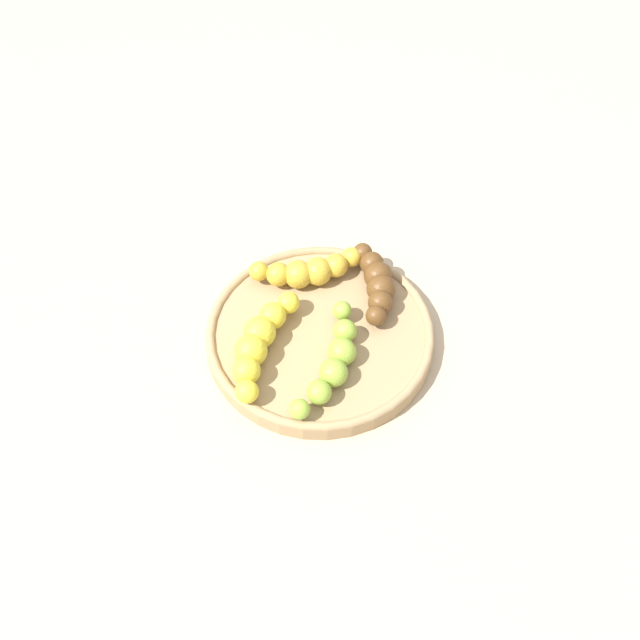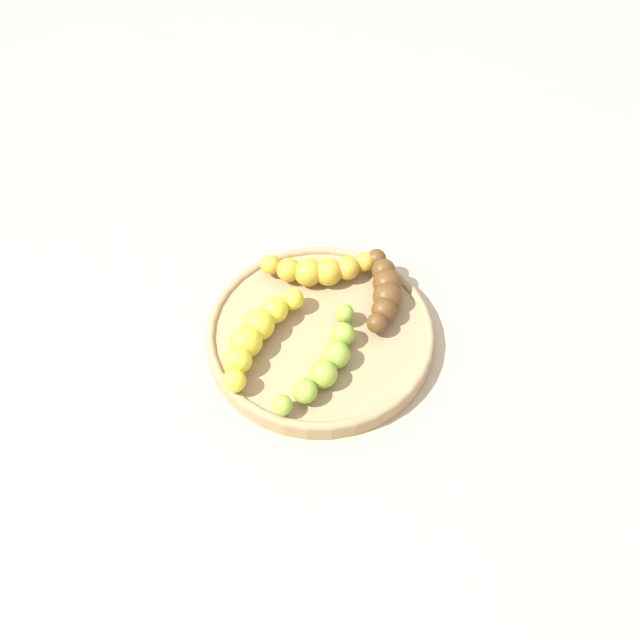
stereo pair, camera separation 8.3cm
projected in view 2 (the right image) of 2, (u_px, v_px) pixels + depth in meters
name	position (u px, v px, depth m)	size (l,w,h in m)	color
ground_plane	(320.00, 342.00, 0.87)	(2.40, 2.40, 0.00)	tan
fruit_bowl	(320.00, 335.00, 0.86)	(0.24, 0.24, 0.02)	#A08259
banana_yellow	(256.00, 334.00, 0.83)	(0.14, 0.06, 0.03)	yellow
banana_green	(325.00, 362.00, 0.81)	(0.15, 0.06, 0.03)	#8CAD38
banana_overripe	(384.00, 290.00, 0.86)	(0.11, 0.05, 0.03)	#593819
banana_spotted	(318.00, 269.00, 0.88)	(0.06, 0.12, 0.03)	gold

